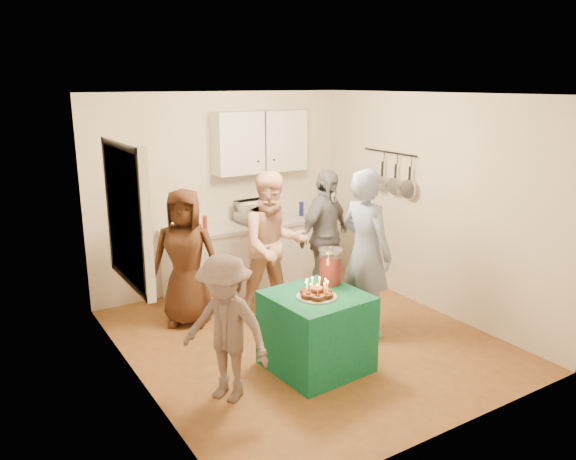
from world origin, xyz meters
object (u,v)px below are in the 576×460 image
counter (247,258)px  microwave (257,211)px  party_table (316,331)px  man_birthday (366,253)px  punch_jar (330,267)px  woman_back_center (274,246)px  woman_back_left (186,257)px  woman_back_right (325,236)px  child_near_left (225,329)px

counter → microwave: 0.64m
party_table → man_birthday: 1.13m
punch_jar → woman_back_center: woman_back_center is taller
man_birthday → woman_back_left: size_ratio=1.17×
woman_back_right → punch_jar: bearing=-144.4°
microwave → woman_back_left: woman_back_left is taller
party_table → woman_back_center: (0.30, 1.31, 0.49)m
microwave → punch_jar: 2.13m
punch_jar → woman_back_center: (0.02, 1.14, -0.06)m
party_table → woman_back_right: 1.86m
man_birthday → child_near_left: 1.96m
party_table → child_near_left: 1.02m
microwave → child_near_left: 2.84m
counter → woman_back_center: bearing=-99.2°
counter → microwave: bearing=0.0°
counter → child_near_left: 2.73m
woman_back_left → woman_back_center: size_ratio=0.91×
punch_jar → woman_back_left: woman_back_left is taller
party_table → child_near_left: (-0.98, -0.04, 0.28)m
woman_back_right → microwave: bearing=99.6°
counter → microwave: microwave is taller
woman_back_center → man_birthday: bearing=-45.6°
counter → woman_back_center: woman_back_center is taller
counter → microwave: size_ratio=4.23×
counter → woman_back_center: (-0.16, -0.96, 0.44)m
microwave → party_table: (-0.61, -2.28, -0.67)m
man_birthday → child_near_left: bearing=95.2°
punch_jar → woman_back_right: 1.50m
party_table → punch_jar: bearing=31.7°
man_birthday → punch_jar: bearing=101.0°
woman_back_left → woman_back_right: (1.76, -0.24, 0.05)m
woman_back_right → child_near_left: woman_back_right is taller
punch_jar → man_birthday: man_birthday is taller
woman_back_center → punch_jar: bearing=-79.9°
woman_back_left → child_near_left: (-0.33, -1.70, -0.13)m
microwave → woman_back_left: bearing=-157.7°
counter → woman_back_left: woman_back_left is taller
party_table → punch_jar: size_ratio=2.50×
man_birthday → woman_back_center: man_birthday is taller
woman_back_left → woman_back_center: bearing=15.0°
party_table → woman_back_left: woman_back_left is taller
punch_jar → counter: bearing=85.3°
counter → man_birthday: bearing=-76.5°
counter → woman_back_right: bearing=-52.5°
woman_back_center → party_table: bearing=-91.8°
microwave → woman_back_center: 1.03m
punch_jar → child_near_left: bearing=-170.5°
party_table → woman_back_center: size_ratio=0.49×
counter → punch_jar: bearing=-94.7°
man_birthday → woman_back_center: 1.11m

